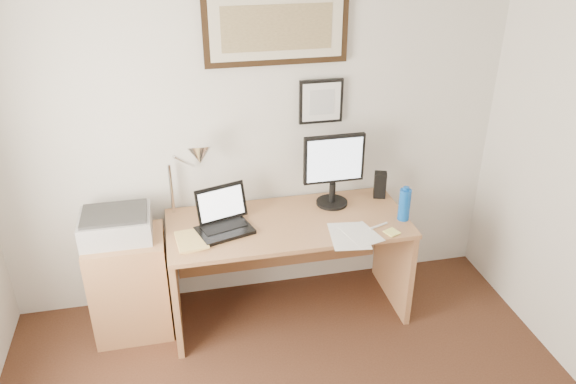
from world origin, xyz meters
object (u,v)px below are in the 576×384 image
object	(u,v)px
book	(177,243)
lcd_monitor	(334,167)
laptop	(223,220)
printer	(116,225)
side_cabinet	(131,285)
water_bottle	(404,205)
desk	(286,245)

from	to	relation	value
book	lcd_monitor	world-z (taller)	lcd_monitor
laptop	printer	distance (m)	0.68
side_cabinet	book	xyz separation A→B (m)	(0.33, -0.17, 0.39)
laptop	side_cabinet	bearing A→B (deg)	176.20
water_bottle	printer	xyz separation A→B (m)	(-1.86, 0.21, -0.04)
water_bottle	lcd_monitor	world-z (taller)	lcd_monitor
printer	laptop	bearing A→B (deg)	-6.04
book	printer	xyz separation A→B (m)	(-0.37, 0.20, 0.06)
printer	desk	bearing A→B (deg)	0.33
side_cabinet	printer	world-z (taller)	printer
lcd_monitor	book	bearing A→B (deg)	-164.90
book	lcd_monitor	size ratio (longest dim) A/B	0.49
side_cabinet	printer	distance (m)	0.46
water_bottle	book	world-z (taller)	water_bottle
desk	lcd_monitor	distance (m)	0.64
water_bottle	lcd_monitor	bearing A→B (deg)	143.70
side_cabinet	water_bottle	distance (m)	1.90
water_bottle	book	xyz separation A→B (m)	(-1.50, 0.01, -0.10)
water_bottle	lcd_monitor	xyz separation A→B (m)	(-0.41, 0.30, 0.18)
side_cabinet	laptop	world-z (taller)	laptop
lcd_monitor	desk	bearing A→B (deg)	-166.68
water_bottle	book	bearing A→B (deg)	179.81
book	desk	size ratio (longest dim) A/B	0.16
desk	laptop	size ratio (longest dim) A/B	4.05
desk	water_bottle	bearing A→B (deg)	-15.82
book	laptop	size ratio (longest dim) A/B	0.64
printer	lcd_monitor	bearing A→B (deg)	3.53
side_cabinet	book	world-z (taller)	book
water_bottle	desk	world-z (taller)	water_bottle
side_cabinet	book	bearing A→B (deg)	-27.63
laptop	book	bearing A→B (deg)	-156.74
book	lcd_monitor	distance (m)	1.16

